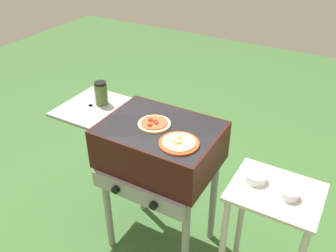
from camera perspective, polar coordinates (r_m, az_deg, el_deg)
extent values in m
plane|color=#38602D|center=(2.57, -1.02, -17.32)|extent=(8.00, 8.00, 0.00)
cube|color=#38110F|center=(2.04, -1.23, -2.96)|extent=(0.64, 0.48, 0.24)
cube|color=black|center=(1.97, -1.26, -0.21)|extent=(0.61, 0.46, 0.01)
cube|color=gray|center=(2.22, -11.97, 2.98)|extent=(0.32, 0.41, 0.02)
cube|color=gray|center=(2.28, -11.66, 0.55)|extent=(0.02, 0.02, 0.24)
cube|color=gray|center=(1.98, -4.95, -10.65)|extent=(0.58, 0.02, 0.10)
cylinder|color=black|center=(2.02, -8.21, -9.84)|extent=(0.04, 0.02, 0.04)
cylinder|color=black|center=(1.92, -2.31, -12.32)|extent=(0.04, 0.02, 0.04)
cylinder|color=gray|center=(2.33, -9.41, -12.44)|extent=(0.04, 0.04, 0.66)
cylinder|color=gray|center=(2.12, 2.76, -17.68)|extent=(0.04, 0.04, 0.66)
cylinder|color=gray|center=(2.55, -4.17, -7.33)|extent=(0.04, 0.04, 0.66)
cylinder|color=gray|center=(2.36, 7.07, -11.42)|extent=(0.04, 0.04, 0.66)
cylinder|color=beige|center=(1.98, -2.22, 0.24)|extent=(0.18, 0.18, 0.01)
cylinder|color=#D14C2D|center=(1.97, -2.23, 0.47)|extent=(0.15, 0.15, 0.01)
sphere|color=red|center=(1.99, -2.78, 0.99)|extent=(0.03, 0.03, 0.03)
sphere|color=#BC3A27|center=(1.96, -1.84, 0.48)|extent=(0.02, 0.02, 0.02)
sphere|color=#A1572E|center=(1.98, -2.05, 0.85)|extent=(0.03, 0.03, 0.03)
sphere|color=#D24D24|center=(1.95, -2.88, 0.19)|extent=(0.03, 0.03, 0.03)
cylinder|color=#C64723|center=(1.83, 1.73, -2.74)|extent=(0.21, 0.21, 0.01)
cylinder|color=#EDD17A|center=(1.82, 1.74, -2.51)|extent=(0.17, 0.17, 0.01)
sphere|color=tan|center=(1.81, 1.84, -2.61)|extent=(0.02, 0.02, 0.02)
sphere|color=#C4D670|center=(1.80, 1.29, -2.69)|extent=(0.02, 0.02, 0.02)
sphere|color=#C7E270|center=(1.84, 1.78, -1.82)|extent=(0.02, 0.02, 0.02)
sphere|color=#CFEC7D|center=(1.82, 0.90, -2.27)|extent=(0.02, 0.02, 0.02)
cylinder|color=#4C6B2D|center=(2.19, -10.39, 4.91)|extent=(0.07, 0.07, 0.13)
cylinder|color=black|center=(2.16, -10.58, 6.59)|extent=(0.07, 0.07, 0.01)
cube|color=beige|center=(1.89, 16.54, -9.89)|extent=(0.44, 0.36, 0.02)
cylinder|color=beige|center=(2.08, 8.48, -18.38)|extent=(0.04, 0.04, 0.72)
cylinder|color=beige|center=(2.28, 11.43, -13.11)|extent=(0.04, 0.04, 0.72)
cylinder|color=beige|center=(2.24, 20.92, -15.96)|extent=(0.04, 0.04, 0.72)
cylinder|color=silver|center=(1.90, 13.53, -7.75)|extent=(0.11, 0.11, 0.04)
cylinder|color=#996B47|center=(1.91, 13.51, -7.91)|extent=(0.09, 0.09, 0.02)
cylinder|color=silver|center=(1.85, 18.42, -9.97)|extent=(0.09, 0.09, 0.04)
cylinder|color=maroon|center=(1.86, 18.39, -10.13)|extent=(0.08, 0.08, 0.02)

